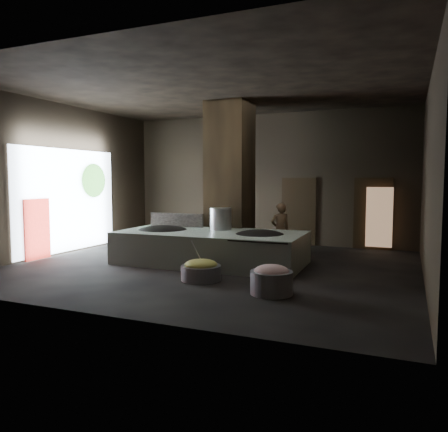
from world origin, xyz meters
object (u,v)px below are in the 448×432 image
at_px(wok_right, 260,238).
at_px(cook, 280,230).
at_px(hearth_platform, 211,247).
at_px(stock_pot, 221,219).
at_px(veg_basin, 201,273).
at_px(wok_left, 163,233).
at_px(meat_basin, 271,283).

bearing_deg(wok_right, cook, 87.14).
relative_size(hearth_platform, cook, 3.13).
relative_size(stock_pot, veg_basin, 0.72).
distance_m(wok_right, veg_basin, 2.12).
height_order(wok_right, cook, cook).
distance_m(hearth_platform, wok_right, 1.39).
height_order(hearth_platform, veg_basin, hearth_platform).
bearing_deg(wok_left, cook, 31.11).
bearing_deg(veg_basin, wok_right, 68.84).
bearing_deg(hearth_platform, veg_basin, -73.00).
bearing_deg(cook, wok_right, 51.80).
height_order(stock_pot, veg_basin, stock_pot).
bearing_deg(wok_left, wok_right, 2.05).
bearing_deg(veg_basin, cook, 76.99).
relative_size(wok_right, meat_basin, 1.73).
relative_size(wok_right, stock_pot, 2.25).
distance_m(hearth_platform, meat_basin, 3.40).
bearing_deg(meat_basin, stock_pot, 128.62).
xyz_separation_m(wok_right, meat_basin, (1.05, -2.45, -0.52)).
xyz_separation_m(cook, meat_basin, (0.97, -4.09, -0.55)).
distance_m(hearth_platform, stock_pot, 0.90).
relative_size(wok_left, veg_basin, 1.73).
bearing_deg(veg_basin, hearth_platform, 108.28).
distance_m(hearth_platform, cook, 2.24).
bearing_deg(cook, meat_basin, 68.04).
height_order(hearth_platform, meat_basin, hearth_platform).
xyz_separation_m(veg_basin, meat_basin, (1.79, -0.54, 0.06)).
distance_m(wok_left, cook, 3.37).
bearing_deg(veg_basin, meat_basin, -16.85).
xyz_separation_m(stock_pot, cook, (1.38, 1.14, -0.35)).
xyz_separation_m(hearth_platform, meat_basin, (2.40, -2.40, -0.20)).
bearing_deg(veg_basin, stock_pot, 103.17).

